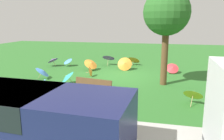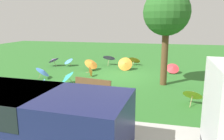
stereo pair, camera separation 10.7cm
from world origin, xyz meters
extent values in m
plane|color=#2D6B28|center=(0.00, 0.00, 0.00)|extent=(40.00, 40.00, 0.00)
cube|color=#191E4C|center=(0.52, 8.04, 0.85)|extent=(4.70, 2.16, 1.35)
cube|color=black|center=(1.44, 7.98, 1.25)|extent=(2.68, 2.06, 0.55)
cylinder|color=black|center=(2.08, 7.00, 0.38)|extent=(0.77, 0.26, 0.76)
cylinder|color=black|center=(-1.14, 7.18, 0.38)|extent=(0.77, 0.26, 0.76)
cube|color=brown|center=(0.23, 4.06, 0.45)|extent=(1.66, 0.75, 0.05)
cube|color=brown|center=(0.27, 4.26, 0.68)|extent=(1.59, 0.42, 0.45)
cube|color=black|center=(0.86, 3.94, 0.23)|extent=(0.16, 0.41, 0.45)
cube|color=black|center=(-0.40, 4.19, 0.23)|extent=(0.16, 0.41, 0.45)
cylinder|color=brown|center=(-2.47, 1.23, 1.44)|extent=(0.32, 0.32, 2.88)
sphere|color=#286023|center=(-2.47, 1.23, 3.55)|extent=(2.24, 2.24, 2.24)
cylinder|color=tan|center=(2.26, -1.21, 0.21)|extent=(0.29, 0.21, 0.41)
cone|color=orange|center=(2.09, -1.09, 0.47)|extent=(1.13, 1.15, 0.66)
sphere|color=tan|center=(2.05, -1.07, 0.53)|extent=(0.06, 0.06, 0.05)
cylinder|color=tan|center=(4.19, 1.59, 0.19)|extent=(0.28, 0.12, 0.38)
cone|color=#4C8CE5|center=(4.02, 1.54, 0.43)|extent=(0.97, 1.01, 0.59)
sphere|color=tan|center=(3.98, 1.52, 0.48)|extent=(0.06, 0.05, 0.05)
cylinder|color=tan|center=(0.03, -1.95, 0.27)|extent=(0.06, 0.42, 0.27)
cone|color=orange|center=(0.00, -1.67, 0.43)|extent=(0.96, 0.68, 0.87)
sphere|color=tan|center=(0.00, -1.60, 0.48)|extent=(0.04, 0.05, 0.05)
cylinder|color=tan|center=(1.44, -2.96, 0.27)|extent=(0.04, 0.32, 0.53)
cone|color=purple|center=(1.43, -3.14, 0.59)|extent=(0.93, 0.89, 0.57)
sphere|color=tan|center=(1.42, -3.18, 0.66)|extent=(0.04, 0.05, 0.05)
cylinder|color=tan|center=(-2.97, -1.58, 0.16)|extent=(0.06, 0.28, 0.31)
cone|color=#D8383F|center=(-3.00, -1.41, 0.35)|extent=(0.84, 0.75, 0.59)
sphere|color=tan|center=(-3.00, -1.37, 0.40)|extent=(0.04, 0.06, 0.05)
cylinder|color=tan|center=(1.79, 0.43, 0.24)|extent=(0.29, 0.05, 0.09)
cone|color=orange|center=(1.60, 0.42, 0.29)|extent=(0.27, 0.58, 0.57)
sphere|color=tan|center=(1.54, 0.41, 0.30)|extent=(0.05, 0.04, 0.04)
cylinder|color=tan|center=(4.08, -2.20, 0.17)|extent=(0.17, 0.18, 0.35)
cone|color=#4C8CE5|center=(4.17, -2.11, 0.38)|extent=(0.89, 0.88, 0.42)
sphere|color=tan|center=(4.18, -2.09, 0.42)|extent=(0.06, 0.06, 0.05)
cylinder|color=tan|center=(-4.47, 3.28, 0.30)|extent=(0.34, 0.29, 0.13)
cone|color=pink|center=(-4.69, 3.10, 0.37)|extent=(0.72, 0.77, 0.74)
sphere|color=tan|center=(-4.75, 3.05, 0.39)|extent=(0.06, 0.06, 0.04)
cylinder|color=tan|center=(5.05, -1.83, 0.21)|extent=(0.25, 0.08, 0.41)
cone|color=purple|center=(5.19, -1.86, 0.46)|extent=(0.88, 0.91, 0.49)
sphere|color=tan|center=(5.22, -1.87, 0.51)|extent=(0.06, 0.05, 0.05)
cylinder|color=tan|center=(-0.31, -3.39, 0.19)|extent=(0.09, 0.27, 0.37)
cone|color=orange|center=(-0.36, -3.57, 0.44)|extent=(1.05, 1.02, 0.67)
sphere|color=tan|center=(-0.37, -3.63, 0.52)|extent=(0.05, 0.06, 0.05)
cylinder|color=tan|center=(2.10, 2.20, 0.18)|extent=(0.31, 0.16, 0.37)
cone|color=teal|center=(2.28, 2.29, 0.41)|extent=(0.94, 1.00, 0.62)
sphere|color=tan|center=(2.32, 2.31, 0.46)|extent=(0.06, 0.05, 0.05)
cylinder|color=tan|center=(2.33, 4.13, 0.30)|extent=(0.37, 0.25, 0.16)
cone|color=#4C8CE5|center=(2.56, 4.28, 0.39)|extent=(0.74, 0.86, 0.79)
sphere|color=tan|center=(2.62, 4.32, 0.41)|extent=(0.06, 0.05, 0.05)
cylinder|color=tan|center=(-3.52, 4.03, 0.20)|extent=(0.13, 0.32, 0.39)
cone|color=yellow|center=(-3.59, 3.84, 0.44)|extent=(0.90, 0.85, 0.58)
sphere|color=tan|center=(-3.60, 3.79, 0.50)|extent=(0.05, 0.06, 0.05)
camera|label=1|loc=(-2.37, 12.51, 3.13)|focal=36.15mm
camera|label=2|loc=(-2.47, 12.49, 3.13)|focal=36.15mm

